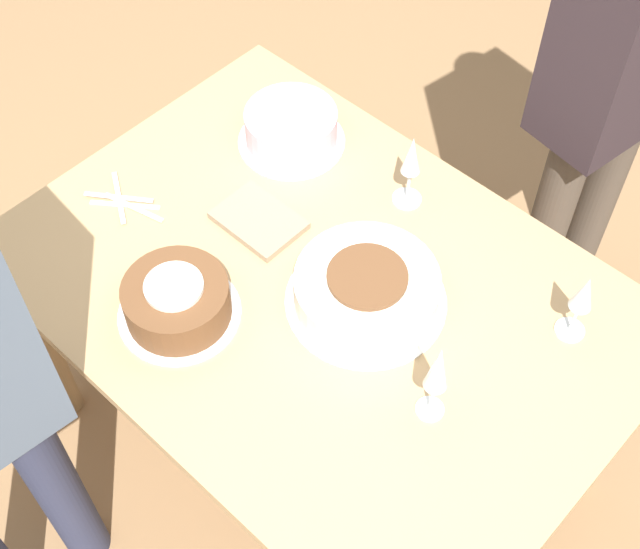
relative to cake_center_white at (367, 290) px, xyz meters
The scene contains 11 objects.
ground_plane 0.81m from the cake_center_white, 157.20° to the right, with size 12.00×12.00×0.00m, color #8E6B47.
dining_table 0.19m from the cake_center_white, 157.20° to the right, with size 1.40×0.99×0.76m.
cake_center_white is the anchor object (origin of this frame).
cake_front_chocolate 0.41m from the cake_center_white, 132.21° to the right, with size 0.27×0.27×0.11m.
cake_back_decorated 0.52m from the cake_center_white, 152.36° to the left, with size 0.27×0.27×0.10m.
wine_glass_near 0.31m from the cake_center_white, 22.58° to the right, with size 0.06×0.06×0.23m.
wine_glass_far 0.45m from the cake_center_white, 33.11° to the left, with size 0.07×0.07×0.19m.
wine_glass_extra 0.33m from the cake_center_white, 113.25° to the left, with size 0.07×0.07×0.20m.
fork_pile 0.64m from the cake_center_white, 163.66° to the right, with size 0.21×0.11×0.01m.
napkin_stack 0.34m from the cake_center_white, behind, with size 0.20×0.14×0.02m.
person_watching 0.85m from the cake_center_white, 84.08° to the left, with size 0.28×0.43×1.64m.
Camera 1 is at (0.79, -0.85, 2.37)m, focal length 50.00 mm.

